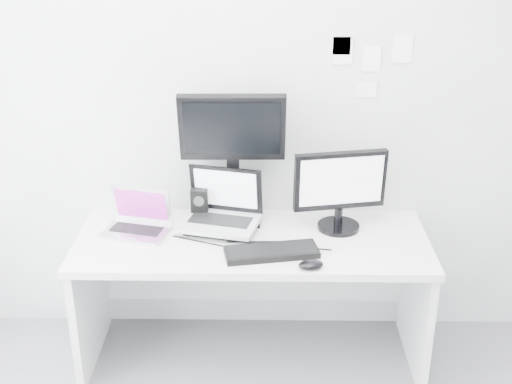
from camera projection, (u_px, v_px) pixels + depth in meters
back_wall at (253, 102)px, 3.54m from camera, size 3.60×0.00×3.60m
desk at (252, 300)px, 3.62m from camera, size 1.80×0.70×0.73m
macbook at (134, 213)px, 3.47m from camera, size 0.37×0.31×0.24m
speaker at (200, 204)px, 3.65m from camera, size 0.10×0.10×0.18m
dell_laptop at (219, 202)px, 3.49m from camera, size 0.45×0.39×0.33m
rear_monitor at (233, 156)px, 3.52m from camera, size 0.54×0.20×0.74m
samsung_monitor at (340, 190)px, 3.49m from camera, size 0.52×0.31×0.44m
keyboard at (272, 252)px, 3.31m from camera, size 0.48×0.24×0.03m
mouse at (311, 265)px, 3.19m from camera, size 0.13×0.10×0.04m
wall_note_0 at (342, 51)px, 3.42m from camera, size 0.10×0.00×0.14m
wall_note_1 at (372, 59)px, 3.44m from camera, size 0.09×0.00×0.13m
wall_note_2 at (402, 49)px, 3.42m from camera, size 0.10×0.00×0.14m
wall_note_3 at (366, 90)px, 3.50m from camera, size 0.11×0.00×0.08m
wall_note_4 at (341, 46)px, 3.41m from camera, size 0.10×0.00×0.09m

